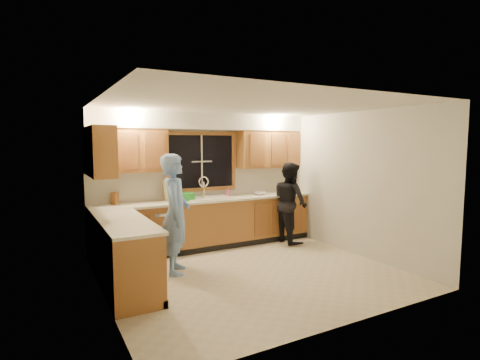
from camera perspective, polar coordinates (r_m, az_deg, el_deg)
name	(u,v)px	position (r m, az deg, el deg)	size (l,w,h in m)	color
floor	(251,273)	(5.83, 1.75, -13.92)	(4.20, 4.20, 0.00)	beige
ceiling	(252,105)	(5.52, 1.83, 11.36)	(4.20, 4.20, 0.00)	silver
wall_back	(202,180)	(7.23, -5.87, 0.05)	(4.20, 4.20, 0.00)	beige
wall_left	(102,201)	(4.83, -20.24, -3.04)	(3.80, 3.80, 0.00)	beige
wall_right	(355,183)	(6.84, 17.14, -0.49)	(3.80, 3.80, 0.00)	beige
base_cabinets_back	(208,224)	(7.08, -4.86, -6.70)	(4.20, 0.60, 0.88)	#AC6C32
base_cabinets_left	(124,255)	(5.39, -17.30, -10.88)	(0.60, 1.90, 0.88)	#AC6C32
countertop_back	(208,200)	(6.98, -4.84, -3.03)	(4.20, 0.63, 0.04)	#F2E9CC
countertop_left	(124,222)	(5.28, -17.28, -6.08)	(0.63, 1.90, 0.04)	#F2E9CC
upper_cabinets_left	(127,151)	(6.61, -16.85, 4.31)	(1.35, 0.33, 0.75)	#AC6C32
upper_cabinets_right	(269,149)	(7.72, 4.40, 4.69)	(1.35, 0.33, 0.75)	#AC6C32
upper_cabinets_return	(101,152)	(5.91, -20.46, 4.08)	(0.33, 0.90, 0.75)	#AC6C32
soffit	(205,121)	(7.04, -5.40, 8.87)	(4.20, 0.35, 0.30)	white
window_frame	(202,162)	(7.19, -5.87, 2.82)	(1.44, 0.03, 1.14)	black
sink	(208,202)	(7.01, -4.90, -3.30)	(0.86, 0.52, 0.57)	white
dishwasher	(164,231)	(6.79, -11.45, -7.59)	(0.60, 0.56, 0.82)	silver
stove	(133,267)	(4.85, -15.93, -12.58)	(0.58, 0.75, 0.90)	silver
man	(175,214)	(5.69, -9.80, -5.10)	(0.65, 0.43, 1.79)	#729BD8
woman	(290,202)	(7.42, 7.65, -3.38)	(0.77, 0.60, 1.59)	black
knife_block	(115,198)	(6.66, -18.52, -2.66)	(0.11, 0.09, 0.21)	#955929
cutting_board	(170,190)	(6.87, -10.61, -1.52)	(0.28, 0.02, 0.37)	tan
dish_crate	(184,197)	(6.78, -8.49, -2.57)	(0.30, 0.28, 0.14)	green
soap_bottle	(228,192)	(7.31, -1.82, -1.78)	(0.08, 0.08, 0.17)	#F25C9D
bowl	(260,193)	(7.50, 3.07, -2.05)	(0.23, 0.23, 0.06)	silver
can_left	(189,198)	(6.76, -7.76, -2.67)	(0.07, 0.07, 0.12)	beige
can_right	(203,196)	(6.87, -5.68, -2.51)	(0.07, 0.07, 0.12)	beige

